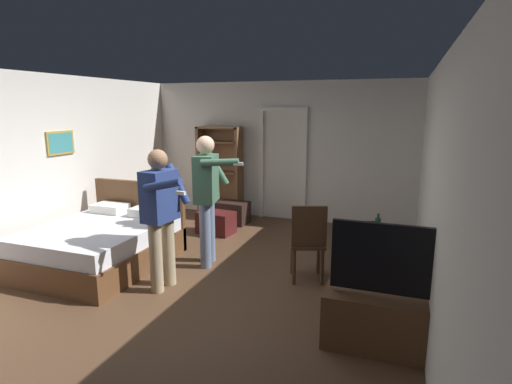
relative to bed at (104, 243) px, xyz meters
The scene contains 16 objects.
ground_plane 1.58m from the bed, ahead, with size 7.19×7.19×0.00m, color brown.
wall_back 3.67m from the bed, 64.01° to the left, with size 5.31×0.12×2.60m, color silver.
wall_left 1.46m from the bed, behind, with size 0.15×6.77×2.60m.
wall_right 4.26m from the bed, ahead, with size 0.12×6.77×2.60m, color silver.
doorway_frame 3.62m from the bed, 62.04° to the left, with size 0.93×0.08×2.13m.
bed is the anchor object (origin of this frame).
bookshelf 3.04m from the bed, 82.14° to the left, with size 0.88×0.32×1.76m.
tv_flatscreen 3.87m from the bed, 12.10° to the right, with size 1.17×0.40×1.18m.
side_table 3.46m from the bed, ahead, with size 0.70×0.70×0.70m.
laptop 3.47m from the bed, ahead, with size 0.42×0.42×0.15m.
bottle_on_table 3.62m from the bed, ahead, with size 0.06×0.06×0.27m.
wooden_chair 2.80m from the bed, ahead, with size 0.53×0.53×0.99m.
person_blue_shirt 1.42m from the bed, 17.63° to the right, with size 0.67×0.62×1.67m.
person_striped_shirt 1.62m from the bed, 19.82° to the left, with size 0.76×0.61×1.77m.
suitcase_dark 2.62m from the bed, 70.38° to the left, with size 0.55×0.39×0.40m, color black.
suitcase_small 1.98m from the bed, 64.71° to the left, with size 0.60×0.39×0.38m, color #4C1919.
Camera 1 is at (2.25, -4.14, 2.14)m, focal length 28.61 mm.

